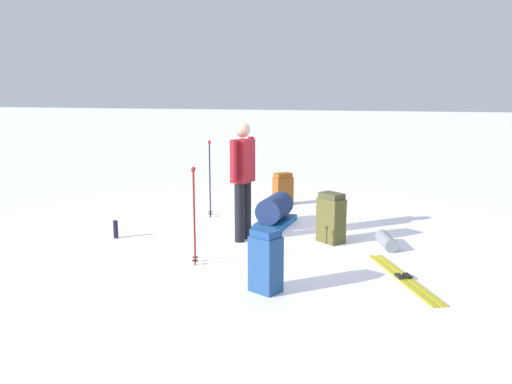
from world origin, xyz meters
TOP-DOWN VIEW (x-y plane):
  - ground_plane at (0.00, 0.00)m, footprint 80.00×80.00m
  - skier_standing at (0.06, -0.18)m, footprint 0.55×0.30m
  - ski_pair_near at (1.25, 2.03)m, footprint 1.67×0.83m
  - backpack_large_dark at (1.99, 0.56)m, footprint 0.36×0.39m
  - backpack_bright at (-0.10, 1.07)m, footprint 0.42×0.43m
  - backpack_small_spare at (-2.42, -0.04)m, footprint 0.38×0.40m
  - ski_poles_planted_near at (-1.24, -1.08)m, footprint 0.23×0.12m
  - ski_poles_planted_far at (1.24, -0.50)m, footprint 0.20×0.11m
  - gear_sled at (-0.84, 0.11)m, footprint 1.09×0.58m
  - sleeping_mat_rolled at (-0.02, 1.84)m, footprint 0.58×0.32m
  - thermos_bottle at (0.38, -2.01)m, footprint 0.07×0.07m

SIDE VIEW (x-z plane):
  - ground_plane at x=0.00m, z-range 0.00..0.00m
  - ski_pair_near at x=1.25m, z-range -0.01..0.04m
  - sleeping_mat_rolled at x=-0.02m, z-range 0.00..0.18m
  - thermos_bottle at x=0.38m, z-range 0.00..0.26m
  - gear_sled at x=-0.84m, z-range -0.02..0.47m
  - backpack_small_spare at x=-2.42m, z-range -0.01..0.59m
  - backpack_large_dark at x=1.99m, z-range -0.01..0.69m
  - backpack_bright at x=-0.10m, z-range -0.01..0.71m
  - ski_poles_planted_far at x=1.24m, z-range 0.07..1.29m
  - ski_poles_planted_near at x=-1.24m, z-range 0.07..1.36m
  - skier_standing at x=0.06m, z-range 0.10..1.80m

